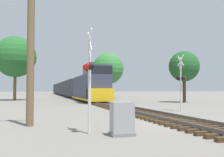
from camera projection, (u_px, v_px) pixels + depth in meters
name	position (u px, v px, depth m)	size (l,w,h in m)	color
ground_plane	(180.00, 124.00, 13.14)	(400.00, 400.00, 0.00)	slate
rail_track_bed	(180.00, 121.00, 13.15)	(2.60, 160.00, 0.31)	#42301E
freight_train	(66.00, 88.00, 71.04)	(3.05, 86.94, 4.69)	#33384C
crossing_signal_near	(89.00, 72.00, 10.24)	(0.33, 1.00, 4.06)	silver
crossing_signal_far	(181.00, 80.00, 20.87)	(0.35, 1.01, 4.46)	silver
relay_cabinet	(122.00, 119.00, 9.70)	(0.88, 0.65, 1.25)	slate
utility_pole	(31.00, 47.00, 12.36)	(1.80, 0.35, 7.28)	brown
tree_far_right	(184.00, 67.00, 34.74)	(4.04, 4.04, 6.81)	#473521
tree_mid_background	(15.00, 57.00, 41.25)	(6.47, 6.47, 10.12)	brown
tree_deep_background	(108.00, 69.00, 53.91)	(6.42, 6.42, 9.23)	#473521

